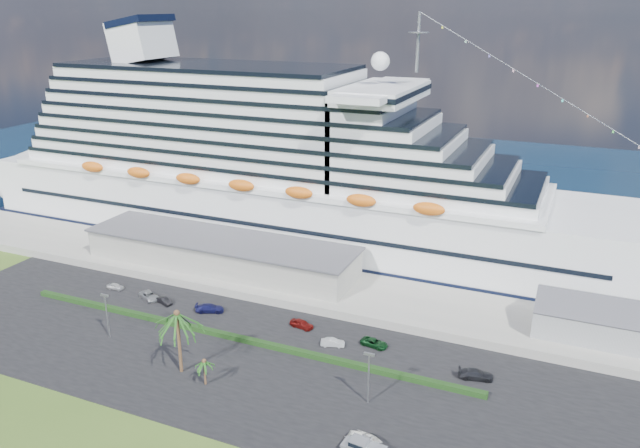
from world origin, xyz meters
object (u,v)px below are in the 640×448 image
at_px(cruise_ship, 284,174).
at_px(parked_car_3, 210,308).
at_px(pickup_truck, 363,447).
at_px(boat_trailer, 365,439).

xyz_separation_m(cruise_ship, parked_car_3, (4.44, -40.87, -15.80)).
height_order(pickup_truck, boat_trailer, pickup_truck).
height_order(cruise_ship, pickup_truck, cruise_ship).
relative_size(parked_car_3, pickup_truck, 0.89).
bearing_deg(cruise_ship, pickup_truck, -56.23).
distance_m(cruise_ship, boat_trailer, 80.26).
relative_size(parked_car_3, boat_trailer, 1.00).
distance_m(parked_car_3, boat_trailer, 46.66).
height_order(parked_car_3, pickup_truck, pickup_truck).
height_order(parked_car_3, boat_trailer, parked_car_3).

